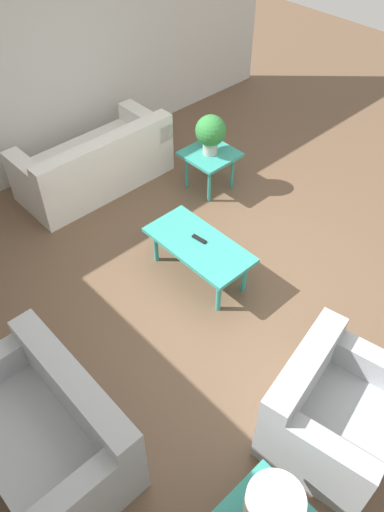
{
  "coord_description": "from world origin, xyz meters",
  "views": [
    {
      "loc": [
        -2.2,
        2.55,
        3.76
      ],
      "look_at": [
        0.16,
        0.36,
        0.55
      ],
      "focal_mm": 35.0,
      "sensor_mm": 36.0,
      "label": 1
    }
  ],
  "objects_px": {
    "coffee_table": "(199,247)",
    "potted_plant": "(211,132)",
    "side_table_plant": "(210,158)",
    "sofa": "(96,164)",
    "table_lamp": "(273,509)",
    "loveseat": "(49,432)",
    "armchair": "(330,412)"
  },
  "relations": [
    {
      "from": "sofa",
      "to": "side_table_plant",
      "type": "xyz_separation_m",
      "value": [
        -0.97,
        -0.98,
        0.12
      ]
    },
    {
      "from": "sofa",
      "to": "loveseat",
      "type": "bearing_deg",
      "value": 49.19
    },
    {
      "from": "coffee_table",
      "to": "side_table_plant",
      "type": "distance_m",
      "value": 1.5
    },
    {
      "from": "coffee_table",
      "to": "potted_plant",
      "type": "height_order",
      "value": "potted_plant"
    },
    {
      "from": "loveseat",
      "to": "side_table_plant",
      "type": "relative_size",
      "value": 2.39
    },
    {
      "from": "side_table_plant",
      "to": "potted_plant",
      "type": "distance_m",
      "value": 0.34
    },
    {
      "from": "coffee_table",
      "to": "potted_plant",
      "type": "distance_m",
      "value": 1.54
    },
    {
      "from": "sofa",
      "to": "table_lamp",
      "type": "relative_size",
      "value": 4.07
    },
    {
      "from": "armchair",
      "to": "potted_plant",
      "type": "xyz_separation_m",
      "value": [
        2.89,
        -1.57,
        0.45
      ]
    },
    {
      "from": "sofa",
      "to": "coffee_table",
      "type": "bearing_deg",
      "value": 85.77
    },
    {
      "from": "table_lamp",
      "to": "coffee_table",
      "type": "bearing_deg",
      "value": -34.26
    },
    {
      "from": "loveseat",
      "to": "potted_plant",
      "type": "bearing_deg",
      "value": 116.86
    },
    {
      "from": "coffee_table",
      "to": "side_table_plant",
      "type": "relative_size",
      "value": 1.91
    },
    {
      "from": "sofa",
      "to": "side_table_plant",
      "type": "distance_m",
      "value": 1.38
    },
    {
      "from": "coffee_table",
      "to": "potted_plant",
      "type": "bearing_deg",
      "value": -48.54
    },
    {
      "from": "armchair",
      "to": "potted_plant",
      "type": "height_order",
      "value": "potted_plant"
    },
    {
      "from": "potted_plant",
      "to": "table_lamp",
      "type": "bearing_deg",
      "value": 140.48
    },
    {
      "from": "loveseat",
      "to": "armchair",
      "type": "bearing_deg",
      "value": 51.56
    },
    {
      "from": "table_lamp",
      "to": "sofa",
      "type": "bearing_deg",
      "value": -21.28
    },
    {
      "from": "sofa",
      "to": "loveseat",
      "type": "xyz_separation_m",
      "value": [
        -2.56,
        2.21,
        0.01
      ]
    },
    {
      "from": "sofa",
      "to": "table_lamp",
      "type": "height_order",
      "value": "table_lamp"
    },
    {
      "from": "loveseat",
      "to": "side_table_plant",
      "type": "height_order",
      "value": "loveseat"
    },
    {
      "from": "sofa",
      "to": "armchair",
      "type": "xyz_separation_m",
      "value": [
        -3.86,
        0.6,
        0.02
      ]
    },
    {
      "from": "potted_plant",
      "to": "armchair",
      "type": "bearing_deg",
      "value": 151.4
    },
    {
      "from": "sofa",
      "to": "side_table_plant",
      "type": "height_order",
      "value": "sofa"
    },
    {
      "from": "loveseat",
      "to": "potted_plant",
      "type": "xyz_separation_m",
      "value": [
        1.6,
        -3.19,
        0.46
      ]
    },
    {
      "from": "sofa",
      "to": "loveseat",
      "type": "relative_size",
      "value": 1.34
    },
    {
      "from": "sofa",
      "to": "armchair",
      "type": "bearing_deg",
      "value": 81.17
    },
    {
      "from": "armchair",
      "to": "potted_plant",
      "type": "bearing_deg",
      "value": 50.09
    },
    {
      "from": "sofa",
      "to": "loveseat",
      "type": "distance_m",
      "value": 3.39
    },
    {
      "from": "side_table_plant",
      "to": "potted_plant",
      "type": "height_order",
      "value": "potted_plant"
    },
    {
      "from": "potted_plant",
      "to": "coffee_table",
      "type": "bearing_deg",
      "value": 131.46
    }
  ]
}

